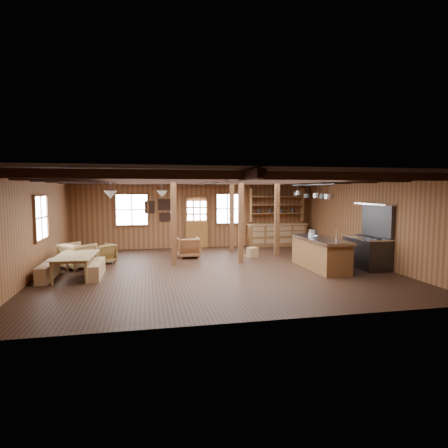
{
  "coord_description": "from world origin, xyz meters",
  "views": [
    {
      "loc": [
        -2.03,
        -10.85,
        2.38
      ],
      "look_at": [
        0.4,
        0.85,
        1.29
      ],
      "focal_mm": 30.0,
      "sensor_mm": 36.0,
      "label": 1
    }
  ],
  "objects_px": {
    "armchair_a": "(102,254)",
    "armchair_c": "(78,256)",
    "kitchen_island": "(320,253)",
    "dining_table": "(77,266)",
    "armchair_b": "(188,248)",
    "commercial_range": "(369,247)"
  },
  "relations": [
    {
      "from": "armchair_a",
      "to": "armchair_c",
      "type": "xyz_separation_m",
      "value": [
        -0.64,
        -0.64,
        0.07
      ]
    },
    {
      "from": "kitchen_island",
      "to": "dining_table",
      "type": "height_order",
      "value": "kitchen_island"
    },
    {
      "from": "kitchen_island",
      "to": "armchair_b",
      "type": "relative_size",
      "value": 3.21
    },
    {
      "from": "kitchen_island",
      "to": "dining_table",
      "type": "bearing_deg",
      "value": 177.41
    },
    {
      "from": "commercial_range",
      "to": "dining_table",
      "type": "xyz_separation_m",
      "value": [
        -8.55,
        0.38,
        -0.33
      ]
    },
    {
      "from": "kitchen_island",
      "to": "armchair_b",
      "type": "xyz_separation_m",
      "value": [
        -3.7,
        2.7,
        -0.12
      ]
    },
    {
      "from": "armchair_a",
      "to": "kitchen_island",
      "type": "bearing_deg",
      "value": 122.89
    },
    {
      "from": "dining_table",
      "to": "armchair_b",
      "type": "distance_m",
      "value": 4.11
    },
    {
      "from": "kitchen_island",
      "to": "commercial_range",
      "type": "xyz_separation_m",
      "value": [
        1.55,
        -0.12,
        0.16
      ]
    },
    {
      "from": "commercial_range",
      "to": "kitchen_island",
      "type": "bearing_deg",
      "value": 175.43
    },
    {
      "from": "kitchen_island",
      "to": "armchair_c",
      "type": "height_order",
      "value": "kitchen_island"
    },
    {
      "from": "armchair_a",
      "to": "dining_table",
      "type": "bearing_deg",
      "value": 38.55
    },
    {
      "from": "commercial_range",
      "to": "armchair_c",
      "type": "xyz_separation_m",
      "value": [
        -8.76,
        1.67,
        -0.25
      ]
    },
    {
      "from": "kitchen_island",
      "to": "armchair_a",
      "type": "height_order",
      "value": "kitchen_island"
    },
    {
      "from": "kitchen_island",
      "to": "armchair_a",
      "type": "xyz_separation_m",
      "value": [
        -6.56,
        2.18,
        -0.16
      ]
    },
    {
      "from": "armchair_b",
      "to": "armchair_c",
      "type": "distance_m",
      "value": 3.69
    },
    {
      "from": "kitchen_island",
      "to": "armchair_c",
      "type": "bearing_deg",
      "value": 167.39
    },
    {
      "from": "dining_table",
      "to": "kitchen_island",
      "type": "bearing_deg",
      "value": -89.99
    },
    {
      "from": "kitchen_island",
      "to": "commercial_range",
      "type": "distance_m",
      "value": 1.56
    },
    {
      "from": "dining_table",
      "to": "armchair_b",
      "type": "relative_size",
      "value": 2.28
    },
    {
      "from": "armchair_b",
      "to": "kitchen_island",
      "type": "bearing_deg",
      "value": 142.29
    },
    {
      "from": "dining_table",
      "to": "armchair_c",
      "type": "height_order",
      "value": "armchair_c"
    }
  ]
}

